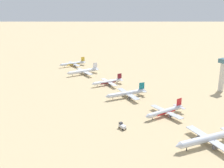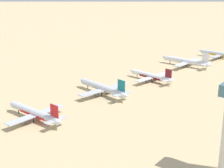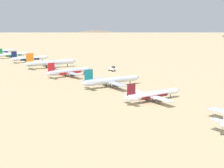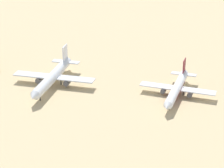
% 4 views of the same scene
% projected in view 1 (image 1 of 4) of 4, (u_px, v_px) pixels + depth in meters
% --- Properties ---
extents(ground_plane, '(2066.08, 2066.08, 0.00)m').
position_uv_depth(ground_plane, '(162.00, 117.00, 190.74)').
color(ground_plane, tan).
extents(parked_jet_0, '(35.63, 29.00, 10.27)m').
position_uv_depth(parked_jet_0, '(73.00, 64.00, 334.52)').
color(parked_jet_0, silver).
rests_on(parked_jet_0, ground).
extents(parked_jet_1, '(39.57, 32.15, 11.41)m').
position_uv_depth(parked_jet_1, '(84.00, 71.00, 297.63)').
color(parked_jet_1, silver).
rests_on(parked_jet_1, ground).
extents(parked_jet_2, '(34.29, 28.00, 9.90)m').
position_uv_depth(parked_jet_2, '(108.00, 82.00, 261.18)').
color(parked_jet_2, white).
rests_on(parked_jet_2, ground).
extents(parked_jet_3, '(38.98, 31.91, 11.29)m').
position_uv_depth(parked_jet_3, '(127.00, 93.00, 227.77)').
color(parked_jet_3, silver).
rests_on(parked_jet_3, ground).
extents(parked_jet_4, '(36.29, 29.47, 10.47)m').
position_uv_depth(parked_jet_4, '(165.00, 111.00, 192.04)').
color(parked_jet_4, silver).
rests_on(parked_jet_4, ground).
extents(parked_jet_5, '(43.47, 35.66, 12.64)m').
position_uv_depth(parked_jet_5, '(208.00, 138.00, 153.06)').
color(parked_jet_5, silver).
rests_on(parked_jet_5, ground).
extents(service_truck, '(2.74, 5.24, 3.90)m').
position_uv_depth(service_truck, '(122.00, 126.00, 173.29)').
color(service_truck, silver).
rests_on(service_truck, ground).
extents(control_tower, '(7.20, 7.20, 29.52)m').
position_uv_depth(control_tower, '(222.00, 73.00, 240.91)').
color(control_tower, beige).
rests_on(control_tower, ground).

